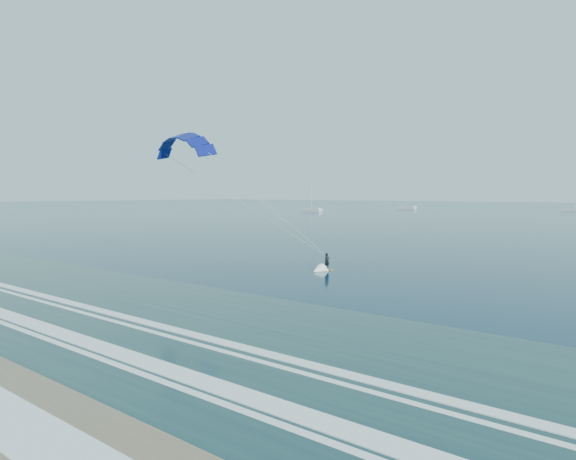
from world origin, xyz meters
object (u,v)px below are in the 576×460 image
Objects in this scene: kitesurfer_rig at (247,192)px; sailboat_2 at (576,209)px; sailboat_0 at (311,210)px; sailboat_1 at (407,208)px.

kitesurfer_rig reaches higher than sailboat_2.
sailboat_0 is at bearing -138.78° from sailboat_2.
sailboat_2 is (65.78, 18.15, 0.01)m from sailboat_1.
sailboat_0 is 0.91× the size of sailboat_2.
kitesurfer_rig is 195.70m from sailboat_1.
sailboat_0 reaches higher than sailboat_1.
sailboat_1 is (-71.24, 182.16, -6.56)m from kitesurfer_rig.
sailboat_2 is at bearing 41.22° from sailboat_0.
sailboat_2 is (81.28, 71.20, 0.01)m from sailboat_0.
sailboat_2 reaches higher than sailboat_0.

